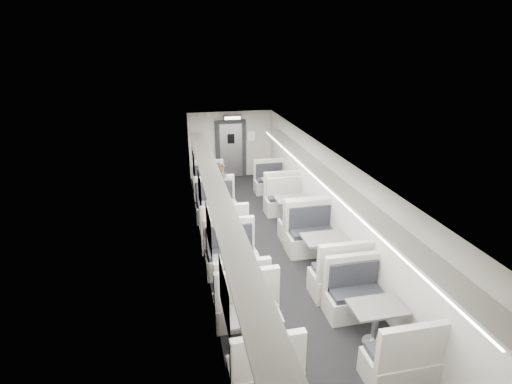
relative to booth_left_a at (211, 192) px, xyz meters
name	(u,v)px	position (x,y,z in m)	size (l,w,h in m)	color
room	(271,210)	(1.00, -3.51, 0.83)	(3.24, 12.24, 2.64)	black
booth_left_a	(211,192)	(0.00, 0.00, 0.00)	(1.03, 2.09, 1.12)	#ABACA2
booth_left_b	(220,218)	(0.00, -2.03, 0.04)	(1.13, 2.30, 1.23)	#ABACA2
booth_left_c	(237,277)	(0.00, -4.82, 0.03)	(1.11, 2.25, 1.21)	#ABACA2
booth_left_d	(254,332)	(0.00, -6.40, 0.00)	(1.04, 2.11, 1.13)	#ABACA2
booth_right_a	(275,190)	(2.00, -0.16, -0.01)	(1.00, 2.04, 1.09)	#ABACA2
booth_right_b	(292,211)	(2.00, -1.97, 0.03)	(1.11, 2.26, 1.21)	#ABACA2
booth_right_c	(324,254)	(2.00, -4.35, 0.05)	(1.16, 2.35, 1.26)	#ABACA2
booth_right_d	(375,324)	(2.00, -6.65, 0.01)	(1.05, 2.14, 1.14)	#ABACA2
passenger	(221,190)	(0.18, -1.01, 0.43)	(0.58, 0.38, 1.60)	black
window_a	(194,164)	(-0.49, -0.11, 0.98)	(0.02, 1.18, 0.84)	black
window_b	(200,190)	(-0.49, -2.31, 0.98)	(0.02, 1.18, 0.84)	black
window_c	(209,229)	(-0.49, -4.51, 0.98)	(0.02, 1.18, 0.84)	black
window_d	(224,296)	(-0.49, -6.71, 0.98)	(0.02, 1.18, 0.84)	black
luggage_rack_left	(216,188)	(-0.24, -3.81, 1.54)	(0.46, 10.40, 0.09)	#ABACA2
luggage_rack_right	(330,180)	(2.24, -3.81, 1.54)	(0.46, 10.40, 0.09)	#ABACA2
vestibule_door	(231,150)	(1.00, 2.42, 0.67)	(1.10, 0.13, 2.10)	black
exit_sign	(232,118)	(1.00, 1.93, 1.91)	(0.62, 0.12, 0.16)	black
wall_notice	(251,136)	(1.75, 2.41, 1.13)	(0.32, 0.02, 0.40)	white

